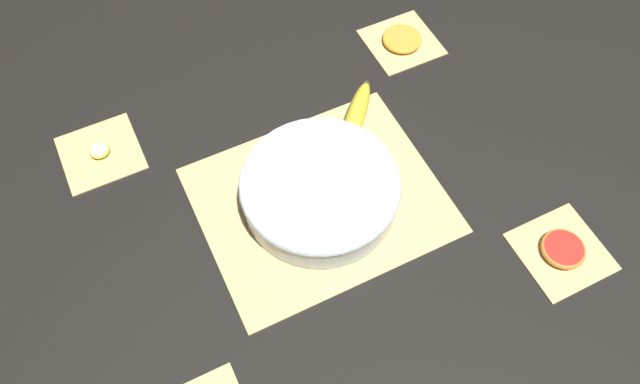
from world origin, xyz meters
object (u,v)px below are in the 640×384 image
whole_banana (356,116)px  grapefruit_slice (563,249)px  fruit_salad_bowl (320,189)px  orange_slice_whole (402,39)px  banana_coin_single (99,151)px

whole_banana → grapefruit_slice: (-0.19, 0.41, -0.01)m
fruit_salad_bowl → orange_slice_whole: size_ratio=3.39×
fruit_salad_bowl → grapefruit_slice: fruit_salad_bowl is taller
fruit_salad_bowl → banana_coin_single: size_ratio=7.36×
orange_slice_whole → banana_coin_single: bearing=-0.0°
orange_slice_whole → whole_banana: bearing=38.0°
whole_banana → orange_slice_whole: size_ratio=1.85×
fruit_salad_bowl → grapefruit_slice: 0.44m
grapefruit_slice → orange_slice_whole: bearing=-90.0°
fruit_salad_bowl → whole_banana: (-0.14, -0.13, -0.02)m
fruit_salad_bowl → orange_slice_whole: 0.44m
whole_banana → banana_coin_single: size_ratio=4.02×
banana_coin_single → orange_slice_whole: bearing=180.0°
grapefruit_slice → whole_banana: bearing=-64.7°
grapefruit_slice → banana_coin_single: bearing=-40.0°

